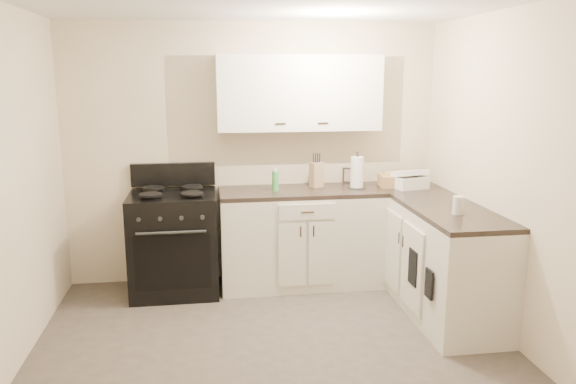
{
  "coord_description": "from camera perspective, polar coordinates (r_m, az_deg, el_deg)",
  "views": [
    {
      "loc": [
        -0.47,
        -3.64,
        2.03
      ],
      "look_at": [
        0.2,
        0.85,
        1.06
      ],
      "focal_mm": 35.0,
      "sensor_mm": 36.0,
      "label": 1
    }
  ],
  "objects": [
    {
      "name": "glass_jar",
      "position": [
        4.59,
        16.89,
        -1.29
      ],
      "size": [
        0.1,
        0.1,
        0.14
      ],
      "primitive_type": "cylinder",
      "rotation": [
        0.0,
        0.0,
        0.24
      ],
      "color": "silver",
      "rests_on": "countertop_right"
    },
    {
      "name": "oven_mitt_far",
      "position": [
        4.71,
        12.61,
        -7.49
      ],
      "size": [
        0.02,
        0.17,
        0.29
      ],
      "primitive_type": "cube",
      "color": "black",
      "rests_on": "base_cabinets_right"
    },
    {
      "name": "wicker_basket",
      "position": [
        5.57,
        11.03,
        1.13
      ],
      "size": [
        0.35,
        0.25,
        0.11
      ],
      "primitive_type": "cube",
      "rotation": [
        0.0,
        0.0,
        -0.07
      ],
      "color": "tan",
      "rests_on": "countertop_right"
    },
    {
      "name": "countertop_right",
      "position": [
        5.03,
        14.83,
        -1.11
      ],
      "size": [
        0.6,
        1.9,
        0.04
      ],
      "primitive_type": "cube",
      "color": "black",
      "rests_on": "base_cabinets_right"
    },
    {
      "name": "stove",
      "position": [
        5.36,
        -11.47,
        -5.23
      ],
      "size": [
        0.79,
        0.68,
        0.96
      ],
      "primitive_type": "cube",
      "color": "black",
      "rests_on": "floor"
    },
    {
      "name": "wall_back",
      "position": [
        5.52,
        -3.51,
        3.9
      ],
      "size": [
        3.6,
        0.0,
        3.6
      ],
      "primitive_type": "plane",
      "rotation": [
        1.57,
        0.0,
        0.0
      ],
      "color": "beige",
      "rests_on": "ground"
    },
    {
      "name": "countertop_grill",
      "position": [
        5.54,
        12.08,
        1.03
      ],
      "size": [
        0.37,
        0.36,
        0.11
      ],
      "primitive_type": "cube",
      "rotation": [
        0.0,
        0.0,
        0.26
      ],
      "color": "white",
      "rests_on": "countertop_right"
    },
    {
      "name": "picture_frame",
      "position": [
        5.68,
        6.19,
        1.7
      ],
      "size": [
        0.13,
        0.08,
        0.15
      ],
      "primitive_type": "cube",
      "rotation": [
        -0.14,
        0.0,
        -0.37
      ],
      "color": "black",
      "rests_on": "countertop_back"
    },
    {
      "name": "oven_mitt_near",
      "position": [
        4.43,
        14.13,
        -9.04
      ],
      "size": [
        0.02,
        0.13,
        0.22
      ],
      "primitive_type": "cube",
      "color": "black",
      "rests_on": "base_cabinets_right"
    },
    {
      "name": "countertop_back",
      "position": [
        5.33,
        1.37,
        0.04
      ],
      "size": [
        1.55,
        0.6,
        0.04
      ],
      "primitive_type": "cube",
      "color": "black",
      "rests_on": "base_cabinets_back"
    },
    {
      "name": "base_cabinets_right",
      "position": [
        5.15,
        14.55,
        -6.21
      ],
      "size": [
        0.6,
        1.9,
        0.9
      ],
      "primitive_type": "cube",
      "color": "silver",
      "rests_on": "floor"
    },
    {
      "name": "knife_block",
      "position": [
        5.44,
        2.9,
        1.76
      ],
      "size": [
        0.14,
        0.13,
        0.24
      ],
      "primitive_type": "cube",
      "rotation": [
        0.0,
        0.0,
        0.36
      ],
      "color": "tan",
      "rests_on": "countertop_back"
    },
    {
      "name": "wall_front",
      "position": [
        2.05,
        5.46,
        -10.26
      ],
      "size": [
        3.6,
        0.0,
        3.6
      ],
      "primitive_type": "plane",
      "rotation": [
        -1.57,
        0.0,
        0.0
      ],
      "color": "beige",
      "rests_on": "ground"
    },
    {
      "name": "floor",
      "position": [
        4.19,
        -1.03,
        -16.89
      ],
      "size": [
        3.6,
        3.6,
        0.0
      ],
      "primitive_type": "plane",
      "color": "#473F38",
      "rests_on": "ground"
    },
    {
      "name": "paper_towel",
      "position": [
        5.42,
        7.02,
        1.98
      ],
      "size": [
        0.13,
        0.13,
        0.3
      ],
      "primitive_type": "cylinder",
      "rotation": [
        0.0,
        0.0,
        0.05
      ],
      "color": "white",
      "rests_on": "countertop_back"
    },
    {
      "name": "wall_right",
      "position": [
        4.36,
        23.07,
        0.78
      ],
      "size": [
        0.0,
        3.6,
        3.6
      ],
      "primitive_type": "plane",
      "rotation": [
        1.57,
        0.0,
        -1.57
      ],
      "color": "beige",
      "rests_on": "ground"
    },
    {
      "name": "soap_bottle",
      "position": [
        5.26,
        -1.29,
        1.12
      ],
      "size": [
        0.08,
        0.08,
        0.19
      ],
      "primitive_type": "cylinder",
      "rotation": [
        0.0,
        0.0,
        0.36
      ],
      "color": "green",
      "rests_on": "countertop_back"
    },
    {
      "name": "upper_cabinets",
      "position": [
        5.37,
        1.14,
        10.02
      ],
      "size": [
        1.55,
        0.3,
        0.7
      ],
      "primitive_type": "cube",
      "color": "white",
      "rests_on": "wall_back"
    },
    {
      "name": "base_cabinets_back",
      "position": [
        5.45,
        1.34,
        -4.8
      ],
      "size": [
        1.55,
        0.6,
        0.9
      ],
      "primitive_type": "cube",
      "color": "silver",
      "rests_on": "floor"
    }
  ]
}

